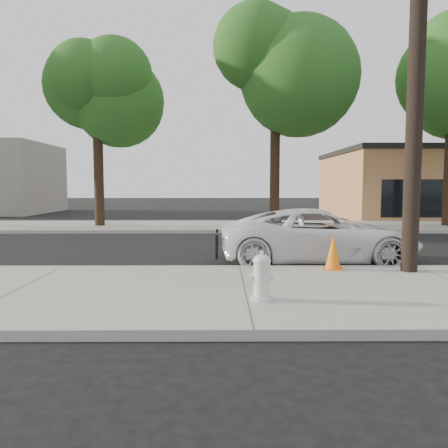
# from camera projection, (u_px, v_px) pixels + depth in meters

# --- Properties ---
(ground) EXTENTS (120.00, 120.00, 0.00)m
(ground) POSITION_uv_depth(u_px,v_px,m) (236.00, 257.00, 11.99)
(ground) COLOR black
(ground) RESTS_ON ground
(near_sidewalk) EXTENTS (90.00, 4.40, 0.15)m
(near_sidewalk) POSITION_uv_depth(u_px,v_px,m) (244.00, 293.00, 7.70)
(near_sidewalk) COLOR gray
(near_sidewalk) RESTS_ON ground
(far_sidewalk) EXTENTS (90.00, 5.00, 0.15)m
(far_sidewalk) POSITION_uv_depth(u_px,v_px,m) (230.00, 226.00, 20.45)
(far_sidewalk) COLOR gray
(far_sidewalk) RESTS_ON ground
(curb_near) EXTENTS (90.00, 0.12, 0.16)m
(curb_near) POSITION_uv_depth(u_px,v_px,m) (239.00, 269.00, 9.89)
(curb_near) COLOR #9E9B93
(curb_near) RESTS_ON ground
(utility_pole) EXTENTS (1.40, 0.34, 9.00)m
(utility_pole) POSITION_uv_depth(u_px,v_px,m) (417.00, 52.00, 8.91)
(utility_pole) COLOR black
(utility_pole) RESTS_ON near_sidewalk
(tree_b) EXTENTS (4.34, 4.20, 8.45)m
(tree_b) POSITION_uv_depth(u_px,v_px,m) (100.00, 92.00, 19.44)
(tree_b) COLOR black
(tree_b) RESTS_ON far_sidewalk
(tree_c) EXTENTS (4.96, 4.80, 9.55)m
(tree_c) POSITION_uv_depth(u_px,v_px,m) (281.00, 72.00, 19.01)
(tree_c) COLOR black
(tree_c) RESTS_ON far_sidewalk
(police_cruiser) EXTENTS (5.01, 2.36, 1.38)m
(police_cruiser) POSITION_uv_depth(u_px,v_px,m) (318.00, 236.00, 11.12)
(police_cruiser) COLOR white
(police_cruiser) RESTS_ON ground
(fire_hydrant) EXTENTS (0.38, 0.36, 0.74)m
(fire_hydrant) POSITION_uv_depth(u_px,v_px,m) (262.00, 278.00, 6.91)
(fire_hydrant) COLOR silver
(fire_hydrant) RESTS_ON near_sidewalk
(traffic_cone) EXTENTS (0.50, 0.50, 0.76)m
(traffic_cone) POSITION_uv_depth(u_px,v_px,m) (333.00, 253.00, 9.47)
(traffic_cone) COLOR orange
(traffic_cone) RESTS_ON near_sidewalk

